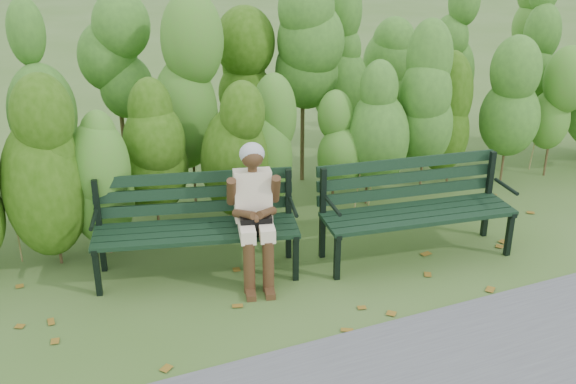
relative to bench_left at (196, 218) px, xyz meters
name	(u,v)px	position (x,y,z in m)	size (l,w,h in m)	color
ground	(303,279)	(0.85, -0.55, -0.55)	(80.00, 80.00, 0.00)	#35561B
hedge_band	(234,100)	(0.85, 1.31, 0.71)	(11.04, 1.67, 2.42)	#47381E
leaf_litter	(353,265)	(1.41, -0.50, -0.55)	(4.59, 2.14, 0.01)	brown
bench_left	(196,218)	(0.00, 0.00, 0.00)	(1.96, 1.06, 0.94)	black
bench_right	(414,201)	(2.08, -0.48, 0.00)	(1.95, 0.87, 0.94)	black
seated_woman	(254,205)	(0.47, -0.32, 0.18)	(0.52, 0.77, 1.28)	beige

